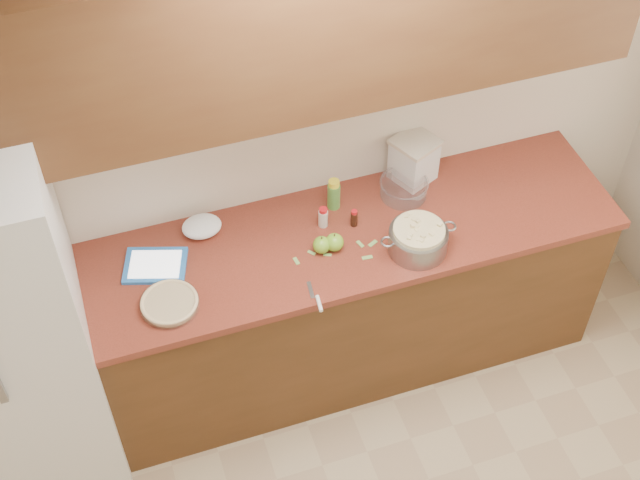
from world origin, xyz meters
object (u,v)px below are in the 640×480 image
object	(u,v)px
pie	(170,303)
tablet	(155,265)
flour_canister	(414,159)
colander	(418,239)

from	to	relation	value
pie	tablet	xyz separation A→B (m)	(-0.01, 0.23, -0.01)
pie	flour_canister	bearing A→B (deg)	17.80
colander	tablet	distance (m)	1.14
pie	colander	size ratio (longest dim) A/B	0.71
flour_canister	pie	bearing A→B (deg)	-162.20
pie	colander	distance (m)	1.09
colander	tablet	xyz separation A→B (m)	(-1.11, 0.26, -0.05)
flour_canister	tablet	world-z (taller)	flour_canister
pie	colander	xyz separation A→B (m)	(1.09, -0.03, 0.04)
colander	flour_canister	distance (m)	0.46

